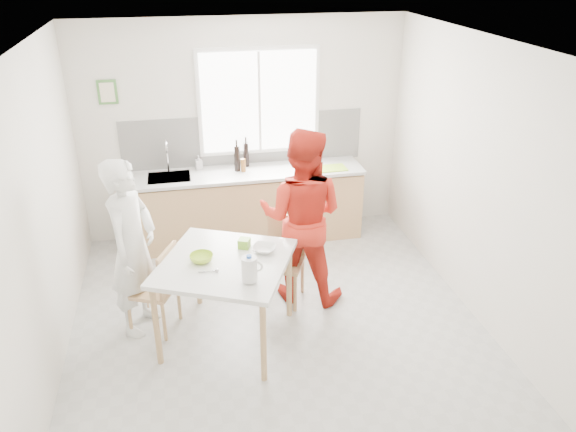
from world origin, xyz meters
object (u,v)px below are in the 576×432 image
dining_table (225,269)px  wine_bottle_a (237,158)px  chair_far (284,255)px  bowl_white (264,249)px  person_red (302,217)px  milk_jug (250,269)px  wine_bottle_b (246,155)px  chair_left (158,285)px  bowl_green (201,258)px  person_white (132,248)px

dining_table → wine_bottle_a: bearing=79.6°
wine_bottle_a → chair_far: bearing=-78.6°
bowl_white → wine_bottle_a: 1.94m
chair_far → wine_bottle_a: bearing=126.1°
person_red → milk_jug: person_red is taller
wine_bottle_b → chair_left: bearing=-120.8°
bowl_green → milk_jug: (0.38, -0.43, 0.10)m
chair_left → bowl_green: bowl_green is taller
bowl_white → wine_bottle_a: (-0.01, 1.93, 0.20)m
chair_far → bowl_green: bowl_green is taller
wine_bottle_b → wine_bottle_a: bearing=-133.6°
chair_far → person_white: (-1.48, -0.22, 0.37)m
dining_table → person_red: person_red is taller
chair_left → person_red: bearing=126.6°
dining_table → wine_bottle_b: 2.25m
bowl_green → chair_far: bearing=32.9°
person_white → milk_jug: 1.26m
dining_table → bowl_green: bearing=169.3°
chair_far → milk_jug: milk_jug is taller
bowl_white → milk_jug: bearing=-112.2°
person_white → bowl_white: size_ratio=8.11×
person_white → bowl_green: (0.62, -0.34, 0.01)m
person_red → bowl_white: person_red is taller
person_white → dining_table: bearing=-90.0°
person_white → chair_left: bearing=-90.0°
chair_left → person_red: size_ratio=0.48×
person_white → wine_bottle_a: bearing=-11.0°
chair_left → person_red: (1.47, 0.31, 0.44)m
chair_left → chair_far: chair_far is taller
person_white → bowl_green: person_white is taller
chair_far → wine_bottle_b: bearing=120.5°
chair_left → chair_far: 1.32m
dining_table → wine_bottle_b: size_ratio=4.89×
dining_table → chair_far: chair_far is taller
chair_far → milk_jug: size_ratio=3.82×
chair_left → milk_jug: milk_jug is taller
bowl_white → wine_bottle_b: size_ratio=0.72×
wine_bottle_a → wine_bottle_b: bearing=46.4°
bowl_white → wine_bottle_a: bearing=90.2°
bowl_green → wine_bottle_b: (0.71, 2.13, 0.19)m
chair_far → bowl_green: 1.10m
person_white → milk_jug: size_ratio=7.35×
person_red → bowl_white: bearing=71.0°
bowl_green → milk_jug: 0.58m
chair_left → person_red: person_red is taller
dining_table → milk_jug: size_ratio=6.16×
milk_jug → wine_bottle_a: 2.43m
dining_table → person_white: size_ratio=0.84×
dining_table → bowl_white: bearing=15.1°
wine_bottle_a → milk_jug: bearing=-94.6°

